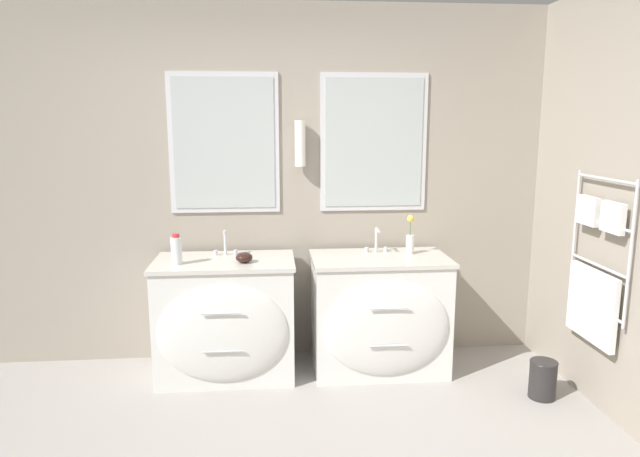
% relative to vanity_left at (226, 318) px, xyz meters
% --- Properties ---
extents(wall_back, '(5.85, 0.16, 2.60)m').
position_rel_vanity_left_xyz_m(wall_back, '(0.24, 0.39, 0.89)').
color(wall_back, '#9E9384').
rests_on(wall_back, ground_plane).
extents(wall_right, '(0.13, 3.72, 2.60)m').
position_rel_vanity_left_xyz_m(wall_right, '(2.38, -0.63, 0.87)').
color(wall_right, '#9E9384').
rests_on(wall_right, ground_plane).
extents(vanity_left, '(0.96, 0.63, 0.83)m').
position_rel_vanity_left_xyz_m(vanity_left, '(0.00, 0.00, 0.00)').
color(vanity_left, white).
rests_on(vanity_left, ground_plane).
extents(vanity_right, '(0.96, 0.63, 0.83)m').
position_rel_vanity_left_xyz_m(vanity_right, '(1.09, 0.00, 0.00)').
color(vanity_right, white).
rests_on(vanity_right, ground_plane).
extents(faucet_left, '(0.17, 0.11, 0.18)m').
position_rel_vanity_left_xyz_m(faucet_left, '(0.00, 0.17, 0.50)').
color(faucet_left, silver).
rests_on(faucet_left, vanity_left).
extents(faucet_right, '(0.17, 0.11, 0.18)m').
position_rel_vanity_left_xyz_m(faucet_right, '(1.09, 0.17, 0.50)').
color(faucet_right, silver).
rests_on(faucet_right, vanity_right).
extents(toiletry_bottle, '(0.07, 0.07, 0.21)m').
position_rel_vanity_left_xyz_m(toiletry_bottle, '(-0.30, -0.06, 0.51)').
color(toiletry_bottle, silver).
rests_on(toiletry_bottle, vanity_left).
extents(amenity_bowl, '(0.11, 0.11, 0.07)m').
position_rel_vanity_left_xyz_m(amenity_bowl, '(0.14, -0.05, 0.44)').
color(amenity_bowl, black).
rests_on(amenity_bowl, vanity_left).
extents(flower_vase, '(0.06, 0.06, 0.28)m').
position_rel_vanity_left_xyz_m(flower_vase, '(1.32, 0.11, 0.52)').
color(flower_vase, silver).
rests_on(flower_vase, vanity_right).
extents(waste_bin, '(0.18, 0.18, 0.25)m').
position_rel_vanity_left_xyz_m(waste_bin, '(2.07, -0.51, -0.29)').
color(waste_bin, '#282626').
rests_on(waste_bin, ground_plane).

